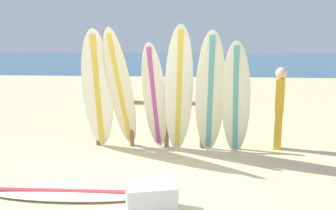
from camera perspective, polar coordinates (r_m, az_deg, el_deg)
The scene contains 13 objects.
ground_plane at distance 4.88m, azimuth -4.61°, elevation -14.28°, with size 120.00×120.00×0.00m, color beige.
ocean_water at distance 62.42m, azimuth 4.77°, elevation 8.06°, with size 120.00×80.00×0.01m, color #1E5984.
surfboard_rack at distance 6.65m, azimuth -0.25°, elevation -1.88°, with size 2.93×0.09×1.05m.
surfboard_leaning_far_left at distance 6.48m, azimuth -11.89°, elevation 2.28°, with size 0.69×0.88×2.32m.
surfboard_leaning_left at distance 6.34m, azimuth -8.04°, elevation 2.31°, with size 0.61×1.14×2.34m.
surfboard_leaning_center_left at distance 6.34m, azimuth -2.31°, elevation 1.25°, with size 0.58×0.73×2.09m.
surfboard_leaning_center at distance 6.16m, azimuth 1.85°, elevation 2.43°, with size 0.63×0.68×2.39m.
surfboard_leaning_center_right at distance 6.14m, azimuth 7.19°, elevation 1.85°, with size 0.57×0.63×2.29m.
surfboard_leaning_right at distance 6.16m, azimuth 11.48°, elevation 0.92°, with size 0.60×0.62×2.11m.
surfboard_lying_on_sand at distance 4.89m, azimuth -16.49°, elevation -14.19°, with size 2.25×0.61×0.08m.
beachgoer_standing at distance 6.85m, azimuth 18.46°, elevation 0.06°, with size 0.22×0.29×1.61m.
small_boat_offshore at distance 37.43m, azimuth 10.64°, elevation 7.09°, with size 1.17×3.14×0.71m.
cooler_box at distance 4.23m, azimuth -2.88°, elevation -15.57°, with size 0.60×0.40×0.36m, color white.
Camera 1 is at (0.80, -4.38, 2.00)m, focal length 35.78 mm.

